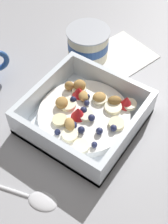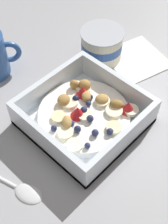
# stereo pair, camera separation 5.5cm
# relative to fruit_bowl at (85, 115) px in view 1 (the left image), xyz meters

# --- Properties ---
(ground_plane) EXTENTS (2.40, 2.40, 0.00)m
(ground_plane) POSITION_rel_fruit_bowl_xyz_m (0.01, -0.02, -0.02)
(ground_plane) COLOR #9E9EA3
(fruit_bowl) EXTENTS (0.19, 0.19, 0.06)m
(fruit_bowl) POSITION_rel_fruit_bowl_xyz_m (0.00, 0.00, 0.00)
(fruit_bowl) COLOR white
(fruit_bowl) RESTS_ON ground
(spoon) EXTENTS (0.07, 0.17, 0.01)m
(spoon) POSITION_rel_fruit_bowl_xyz_m (-0.17, -0.01, -0.02)
(spoon) COLOR silver
(spoon) RESTS_ON ground
(yogurt_cup) EXTENTS (0.09, 0.09, 0.07)m
(yogurt_cup) POSITION_rel_fruit_bowl_xyz_m (0.15, 0.10, 0.01)
(yogurt_cup) COLOR beige
(yogurt_cup) RESTS_ON ground
(folded_napkin) EXTENTS (0.15, 0.15, 0.01)m
(folded_napkin) POSITION_rel_fruit_bowl_xyz_m (0.20, 0.04, -0.02)
(folded_napkin) COLOR white
(folded_napkin) RESTS_ON ground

